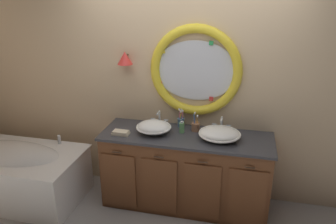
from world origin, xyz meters
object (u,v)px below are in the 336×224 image
object	(u,v)px
toothbrush_holder_left	(181,122)
folded_hand_towel	(121,133)
sink_basin_left	(154,127)
bathtub	(11,170)
toothbrush_holder_right	(196,126)
soap_dispenser	(182,127)
sink_basin_right	(220,134)

from	to	relation	value
toothbrush_holder_left	folded_hand_towel	distance (m)	0.69
sink_basin_left	toothbrush_holder_left	size ratio (longest dim) A/B	1.71
bathtub	toothbrush_holder_right	xyz separation A→B (m)	(2.09, 0.46, 0.57)
toothbrush_holder_right	soap_dispenser	distance (m)	0.16
sink_basin_left	soap_dispenser	world-z (taller)	soap_dispenser
sink_basin_left	sink_basin_right	world-z (taller)	sink_basin_left
sink_basin_left	soap_dispenser	distance (m)	0.30
bathtub	sink_basin_left	distance (m)	1.78
sink_basin_right	toothbrush_holder_left	size ratio (longest dim) A/B	1.97
sink_basin_right	sink_basin_left	bearing A→B (deg)	180.00
toothbrush_holder_left	folded_hand_towel	xyz separation A→B (m)	(-0.59, -0.36, -0.04)
bathtub	toothbrush_holder_right	world-z (taller)	toothbrush_holder_right
toothbrush_holder_left	soap_dispenser	distance (m)	0.16
folded_hand_towel	toothbrush_holder_left	bearing A→B (deg)	31.28
soap_dispenser	folded_hand_towel	world-z (taller)	soap_dispenser
sink_basin_right	folded_hand_towel	xyz separation A→B (m)	(-1.04, -0.12, -0.05)
sink_basin_right	folded_hand_towel	world-z (taller)	sink_basin_right
toothbrush_holder_left	toothbrush_holder_right	xyz separation A→B (m)	(0.18, -0.08, -0.01)
toothbrush_holder_left	folded_hand_towel	size ratio (longest dim) A/B	1.23
bathtub	toothbrush_holder_left	distance (m)	2.07
toothbrush_holder_left	soap_dispenser	xyz separation A→B (m)	(0.04, -0.16, -0.00)
sink_basin_left	sink_basin_right	xyz separation A→B (m)	(0.71, -0.00, -0.00)
sink_basin_left	sink_basin_right	distance (m)	0.71
bathtub	toothbrush_holder_left	bearing A→B (deg)	15.67
folded_hand_towel	sink_basin_left	bearing A→B (deg)	19.17
sink_basin_left	folded_hand_towel	size ratio (longest dim) A/B	2.10
soap_dispenser	folded_hand_towel	size ratio (longest dim) A/B	0.79
sink_basin_right	bathtub	bearing A→B (deg)	-172.88
bathtub	sink_basin_right	xyz separation A→B (m)	(2.37, 0.30, 0.58)
sink_basin_left	sink_basin_right	size ratio (longest dim) A/B	0.87
toothbrush_holder_right	folded_hand_towel	world-z (taller)	toothbrush_holder_right
toothbrush_holder_left	folded_hand_towel	world-z (taller)	toothbrush_holder_left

